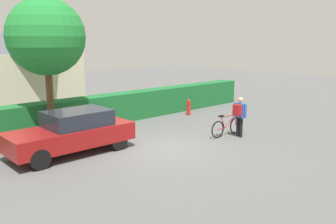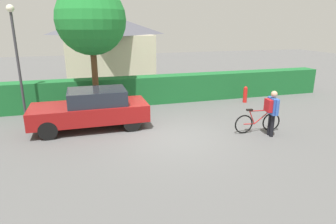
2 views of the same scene
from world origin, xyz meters
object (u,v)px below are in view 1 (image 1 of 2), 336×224
object	(u,v)px
bicycle	(227,126)
person_rider	(239,113)
tree_kerbside	(46,37)
parked_car_near	(72,132)
fire_hydrant	(189,107)

from	to	relation	value
bicycle	person_rider	xyz separation A→B (m)	(0.21, -0.43, 0.59)
bicycle	tree_kerbside	bearing A→B (deg)	141.01
parked_car_near	person_rider	xyz separation A→B (m)	(5.89, -2.59, 0.21)
parked_car_near	fire_hydrant	bearing A→B (deg)	13.01
parked_car_near	person_rider	distance (m)	6.44
parked_car_near	bicycle	xyz separation A→B (m)	(5.68, -2.16, -0.38)
parked_car_near	bicycle	bearing A→B (deg)	-20.81
bicycle	tree_kerbside	distance (m)	7.78
parked_car_near	fire_hydrant	world-z (taller)	parked_car_near
parked_car_near	tree_kerbside	size ratio (longest dim) A/B	0.78
tree_kerbside	fire_hydrant	world-z (taller)	tree_kerbside
bicycle	parked_car_near	bearing A→B (deg)	159.19
tree_kerbside	fire_hydrant	distance (m)	8.01
tree_kerbside	person_rider	bearing A→B (deg)	-40.57
bicycle	tree_kerbside	world-z (taller)	tree_kerbside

